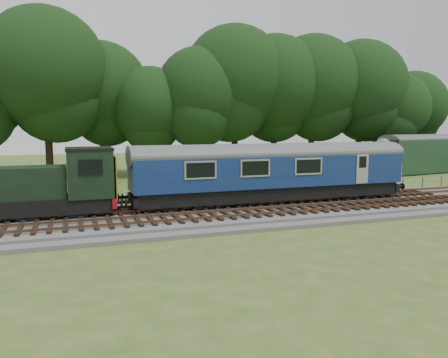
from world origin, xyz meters
name	(u,v)px	position (x,y,z in m)	size (l,w,h in m)	color
ground	(207,217)	(0.00, 0.00, 0.00)	(120.00, 120.00, 0.00)	#3A5920
ballast	(207,214)	(0.00, 0.00, 0.17)	(70.00, 7.00, 0.35)	#4C4C4F
track_north	(200,206)	(0.00, 1.40, 0.42)	(67.20, 2.40, 0.21)	black
track_south	(216,215)	(0.00, -1.60, 0.42)	(67.20, 2.40, 0.21)	black
fence	(188,204)	(0.00, 4.50, 0.00)	(64.00, 0.12, 1.00)	#6B6054
tree_line	(146,175)	(0.00, 22.00, 0.00)	(70.00, 8.00, 18.00)	black
dmu_railcar	(273,168)	(4.83, 1.40, 2.61)	(18.05, 2.86, 3.88)	black
shunter_loco	(38,188)	(-9.10, 1.40, 1.97)	(8.91, 2.60, 3.38)	black
worker	(142,199)	(-3.69, 0.43, 1.21)	(0.63, 0.41, 1.72)	#E53C0C
parked_coach	(440,151)	(31.80, 14.50, 2.35)	(16.62, 5.17, 4.19)	#17321C
shed	(373,162)	(22.73, 14.39, 1.43)	(4.57, 4.57, 2.83)	#17321C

